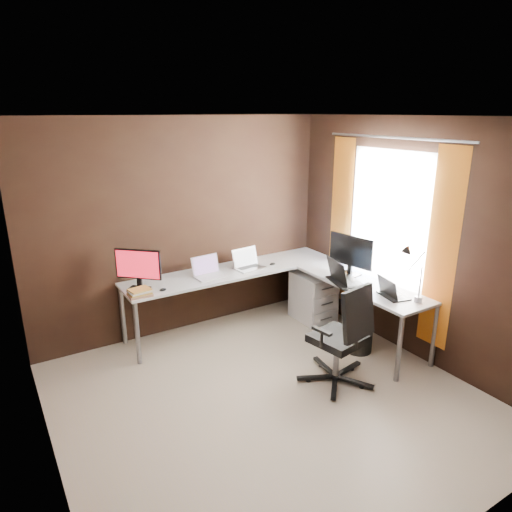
% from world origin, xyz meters
% --- Properties ---
extents(room, '(3.60, 3.60, 2.50)m').
position_xyz_m(room, '(0.34, 0.07, 1.28)').
color(room, tan).
rests_on(room, ground).
extents(desk, '(2.65, 2.25, 0.73)m').
position_xyz_m(desk, '(0.84, 1.04, 0.68)').
color(desk, silver).
rests_on(desk, ground).
extents(drawer_pedestal, '(0.42, 0.50, 0.60)m').
position_xyz_m(drawer_pedestal, '(1.43, 1.15, 0.30)').
color(drawer_pedestal, silver).
rests_on(drawer_pedestal, ground).
extents(monitor_left, '(0.38, 0.36, 0.44)m').
position_xyz_m(monitor_left, '(-0.67, 1.49, 0.98)').
color(monitor_left, black).
rests_on(monitor_left, desk).
extents(monitor_right, '(0.18, 0.57, 0.47)m').
position_xyz_m(monitor_right, '(1.54, 0.64, 1.00)').
color(monitor_right, black).
rests_on(monitor_right, desk).
extents(laptop_white, '(0.36, 0.27, 0.23)m').
position_xyz_m(laptop_white, '(0.12, 1.46, 0.78)').
color(laptop_white, silver).
rests_on(laptop_white, desk).
extents(laptop_silver, '(0.37, 0.28, 0.23)m').
position_xyz_m(laptop_silver, '(0.66, 1.47, 0.78)').
color(laptop_silver, silver).
rests_on(laptop_silver, desk).
extents(laptop_black_big, '(0.39, 0.47, 0.27)m').
position_xyz_m(laptop_black_big, '(1.29, 0.50, 0.79)').
color(laptop_black_big, black).
rests_on(laptop_black_big, desk).
extents(laptop_black_small, '(0.28, 0.35, 0.21)m').
position_xyz_m(laptop_black_small, '(1.45, -0.07, 0.78)').
color(laptop_black_small, black).
rests_on(laptop_black_small, desk).
extents(book_stack, '(0.24, 0.20, 0.07)m').
position_xyz_m(book_stack, '(-0.73, 1.30, 0.77)').
color(book_stack, '#9A6E53').
rests_on(book_stack, desk).
extents(mouse_left, '(0.08, 0.05, 0.03)m').
position_xyz_m(mouse_left, '(-0.48, 1.30, 0.74)').
color(mouse_left, black).
rests_on(mouse_left, desk).
extents(mouse_corner, '(0.09, 0.07, 0.03)m').
position_xyz_m(mouse_corner, '(0.97, 1.40, 0.75)').
color(mouse_corner, black).
rests_on(mouse_corner, desk).
extents(desk_lamp, '(0.19, 0.22, 0.57)m').
position_xyz_m(desk_lamp, '(1.51, -0.24, 1.09)').
color(desk_lamp, slate).
rests_on(desk_lamp, desk).
extents(office_chair, '(0.58, 0.59, 1.03)m').
position_xyz_m(office_chair, '(0.75, -0.12, 0.30)').
color(office_chair, black).
rests_on(office_chair, ground).
extents(wastebasket, '(0.36, 0.36, 0.34)m').
position_xyz_m(wastebasket, '(1.34, 0.23, 0.17)').
color(wastebasket, black).
rests_on(wastebasket, ground).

